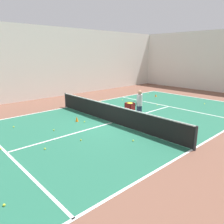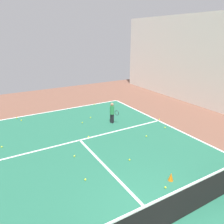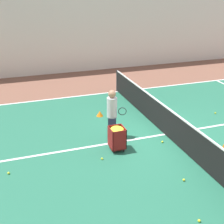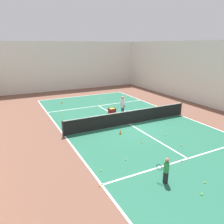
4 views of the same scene
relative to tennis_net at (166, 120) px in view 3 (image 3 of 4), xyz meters
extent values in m
plane|color=brown|center=(0.00, 0.00, -0.54)|extent=(33.18, 33.18, 0.00)
cube|color=#23664C|center=(0.00, 0.00, -0.54)|extent=(9.71, 20.74, 0.00)
cube|color=white|center=(4.86, 0.00, -0.54)|extent=(0.10, 20.74, 0.00)
cube|color=white|center=(0.00, 0.00, -0.54)|extent=(0.10, 11.41, 0.00)
cube|color=silver|center=(9.15, 0.00, 2.46)|extent=(0.15, 29.48, 6.01)
cylinder|color=#2D2D33|center=(4.96, 0.00, -0.02)|extent=(0.10, 0.10, 1.05)
cube|color=black|center=(0.00, 0.00, -0.03)|extent=(9.81, 0.03, 0.98)
cube|color=white|center=(0.00, 0.00, 0.48)|extent=(9.81, 0.04, 0.05)
cube|color=#2D3351|center=(0.43, 1.83, -0.16)|extent=(0.24, 0.31, 0.77)
cylinder|color=silver|center=(0.43, 1.83, 0.57)|extent=(0.43, 0.43, 0.68)
sphere|color=#A87A5B|center=(0.43, 1.83, 1.04)|extent=(0.26, 0.26, 0.26)
torus|color=black|center=(0.37, 1.48, 0.40)|extent=(0.11, 0.28, 0.28)
cube|color=maroon|center=(-0.46, 1.97, -0.43)|extent=(0.51, 0.46, 0.02)
cube|color=maroon|center=(-0.46, 1.74, -0.09)|extent=(0.51, 0.02, 0.66)
cube|color=maroon|center=(-0.46, 2.19, -0.09)|extent=(0.51, 0.02, 0.66)
cube|color=maroon|center=(-0.70, 1.97, -0.09)|extent=(0.02, 0.46, 0.66)
cube|color=maroon|center=(-0.21, 1.97, -0.09)|extent=(0.02, 0.46, 0.66)
ellipsoid|color=yellow|center=(-0.46, 1.97, 0.18)|extent=(0.47, 0.42, 0.16)
cylinder|color=black|center=(-0.64, 1.80, -0.48)|extent=(0.05, 0.05, 0.12)
cylinder|color=black|center=(-0.28, 1.80, -0.48)|extent=(0.05, 0.05, 0.12)
cylinder|color=black|center=(-0.64, 2.13, -0.48)|extent=(0.05, 0.05, 0.12)
cylinder|color=black|center=(-0.28, 2.13, -0.48)|extent=(0.05, 0.05, 0.12)
cone|color=orange|center=(2.30, 1.70, -0.43)|extent=(0.27, 0.27, 0.22)
sphere|color=yellow|center=(-4.12, 1.33, -0.50)|extent=(0.07, 0.07, 0.07)
sphere|color=yellow|center=(-1.10, -1.13, -0.50)|extent=(0.07, 0.07, 0.07)
sphere|color=yellow|center=(-0.52, 0.37, -0.50)|extent=(0.07, 0.07, 0.07)
sphere|color=yellow|center=(4.08, 0.60, -0.50)|extent=(0.07, 0.07, 0.07)
sphere|color=yellow|center=(-0.76, 5.31, -0.50)|extent=(0.07, 0.07, 0.07)
sphere|color=yellow|center=(2.63, -1.13, -0.50)|extent=(0.07, 0.07, 0.07)
sphere|color=yellow|center=(-0.89, 2.60, -0.50)|extent=(0.07, 0.07, 0.07)
sphere|color=yellow|center=(0.99, -2.82, -0.50)|extent=(0.07, 0.07, 0.07)
sphere|color=yellow|center=(-2.65, 0.83, -0.50)|extent=(0.07, 0.07, 0.07)
camera|label=1|loc=(8.68, -7.97, 3.30)|focal=35.00mm
camera|label=2|loc=(3.34, 3.03, 4.20)|focal=35.00mm
camera|label=3|loc=(-8.68, 4.97, 4.46)|focal=50.00mm
camera|label=4|loc=(-8.02, -12.85, 5.07)|focal=35.00mm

